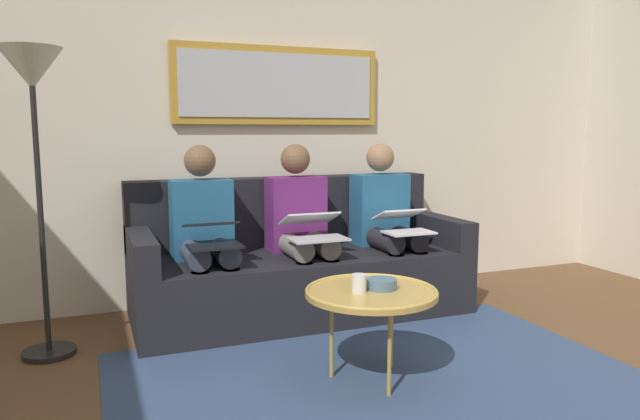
# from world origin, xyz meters

# --- Properties ---
(wall_rear) EXTENTS (6.00, 0.12, 2.60)m
(wall_rear) POSITION_xyz_m (0.00, -2.60, 1.30)
(wall_rear) COLOR beige
(wall_rear) RESTS_ON ground_plane
(area_rug) EXTENTS (2.60, 1.80, 0.01)m
(area_rug) POSITION_xyz_m (0.00, -0.85, 0.00)
(area_rug) COLOR #33476B
(area_rug) RESTS_ON ground_plane
(couch) EXTENTS (2.20, 0.90, 0.90)m
(couch) POSITION_xyz_m (0.00, -2.12, 0.31)
(couch) COLOR black
(couch) RESTS_ON ground_plane
(framed_mirror) EXTENTS (1.53, 0.05, 0.55)m
(framed_mirror) POSITION_xyz_m (0.00, -2.51, 1.55)
(framed_mirror) COLOR #B7892D
(coffee_table) EXTENTS (0.65, 0.65, 0.47)m
(coffee_table) POSITION_xyz_m (0.05, -0.90, 0.44)
(coffee_table) COLOR tan
(coffee_table) RESTS_ON ground_plane
(cup) EXTENTS (0.07, 0.07, 0.09)m
(cup) POSITION_xyz_m (0.12, -0.89, 0.50)
(cup) COLOR silver
(cup) RESTS_ON coffee_table
(bowl) EXTENTS (0.15, 0.15, 0.05)m
(bowl) POSITION_xyz_m (-0.01, -0.91, 0.48)
(bowl) COLOR slate
(bowl) RESTS_ON coffee_table
(person_left) EXTENTS (0.38, 0.58, 1.14)m
(person_left) POSITION_xyz_m (-0.64, -2.05, 0.61)
(person_left) COLOR #235B84
(person_left) RESTS_ON couch
(laptop_white) EXTENTS (0.31, 0.34, 0.15)m
(laptop_white) POSITION_xyz_m (-0.64, -1.81, 0.62)
(laptop_white) COLOR white
(person_middle) EXTENTS (0.38, 0.58, 1.14)m
(person_middle) POSITION_xyz_m (0.00, -2.05, 0.61)
(person_middle) COLOR #66236B
(person_middle) RESTS_ON couch
(laptop_silver) EXTENTS (0.35, 0.37, 0.16)m
(laptop_silver) POSITION_xyz_m (0.00, -1.81, 0.63)
(laptop_silver) COLOR silver
(person_right) EXTENTS (0.38, 0.58, 1.14)m
(person_right) POSITION_xyz_m (0.64, -2.05, 0.61)
(person_right) COLOR #235B84
(person_right) RESTS_ON couch
(laptop_black) EXTENTS (0.31, 0.34, 0.14)m
(laptop_black) POSITION_xyz_m (0.64, -1.80, 0.63)
(laptop_black) COLOR black
(standing_lamp) EXTENTS (0.32, 0.32, 1.66)m
(standing_lamp) POSITION_xyz_m (1.55, -1.85, 1.37)
(standing_lamp) COLOR black
(standing_lamp) RESTS_ON ground_plane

